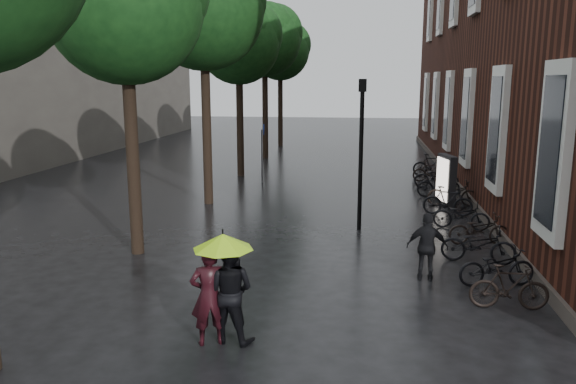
% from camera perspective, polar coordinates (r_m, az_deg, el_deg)
% --- Properties ---
extents(street_trees, '(4.33, 34.03, 8.91)m').
position_cam_1_polar(street_trees, '(22.98, -6.68, 16.12)').
color(street_trees, black).
rests_on(street_trees, ground).
extents(person_burgundy, '(0.74, 0.62, 1.73)m').
position_cam_1_polar(person_burgundy, '(9.63, -8.05, -10.39)').
color(person_burgundy, black).
rests_on(person_burgundy, ground).
extents(person_black, '(1.00, 0.85, 1.81)m').
position_cam_1_polar(person_black, '(9.70, -5.94, -9.93)').
color(person_black, black).
rests_on(person_black, ground).
extents(lime_umbrella, '(1.02, 1.02, 1.51)m').
position_cam_1_polar(lime_umbrella, '(9.28, -6.63, -5.03)').
color(lime_umbrella, black).
rests_on(lime_umbrella, ground).
extents(pedestrian_walking, '(0.94, 0.47, 1.54)m').
position_cam_1_polar(pedestrian_walking, '(12.87, 13.97, -5.43)').
color(pedestrian_walking, black).
rests_on(pedestrian_walking, ground).
extents(parked_bicycles, '(2.12, 16.02, 1.03)m').
position_cam_1_polar(parked_bicycles, '(19.20, 16.47, -0.97)').
color(parked_bicycles, black).
rests_on(parked_bicycles, ground).
extents(ad_lightbox, '(0.28, 1.21, 1.83)m').
position_cam_1_polar(ad_lightbox, '(20.42, 15.74, 1.10)').
color(ad_lightbox, black).
rests_on(ad_lightbox, ground).
extents(lamp_post, '(0.23, 0.23, 4.43)m').
position_cam_1_polar(lamp_post, '(16.47, 7.45, 5.27)').
color(lamp_post, black).
rests_on(lamp_post, ground).
extents(cycle_sign, '(0.13, 0.46, 2.53)m').
position_cam_1_polar(cycle_sign, '(24.18, -2.58, 4.87)').
color(cycle_sign, '#262628').
rests_on(cycle_sign, ground).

